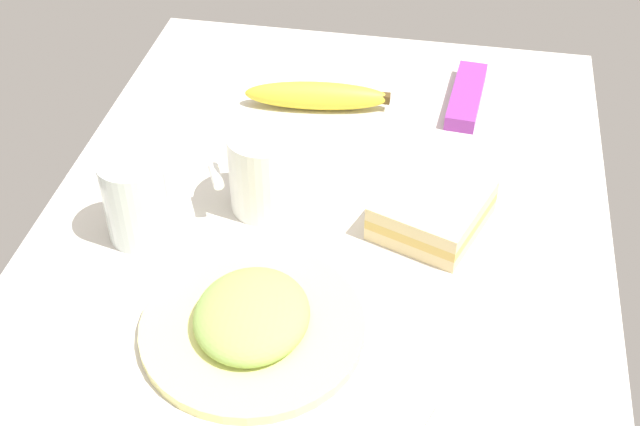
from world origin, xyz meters
TOP-DOWN VIEW (x-y plane):
  - tabletop at (0.00, 0.00)cm, footprint 90.00×64.00cm
  - plate_of_food at (15.28, -3.90)cm, footprint 22.16×22.16cm
  - coffee_mug_black at (-3.71, -7.07)cm, footprint 8.29×10.22cm
  - sandwich_main at (-3.68, 11.99)cm, footprint 14.83×14.13cm
  - glass_of_milk at (3.59, -19.49)cm, footprint 7.02×7.02cm
  - banana at (-24.54, -4.89)cm, footprint 5.89×19.48cm
  - snack_bar at (-29.45, 14.60)cm, footprint 14.86×5.00cm

SIDE VIEW (x-z plane):
  - tabletop at x=0.00cm, z-range 0.00..2.00cm
  - snack_bar at x=-29.45cm, z-range 2.00..4.00cm
  - plate_of_food at x=15.28cm, z-range 1.20..5.80cm
  - banana at x=-24.54cm, z-range 2.00..5.73cm
  - sandwich_main at x=-3.68cm, z-range 2.00..6.40cm
  - glass_of_milk at x=3.59cm, z-range 1.39..11.38cm
  - coffee_mug_black at x=-3.71cm, z-range 2.14..11.91cm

